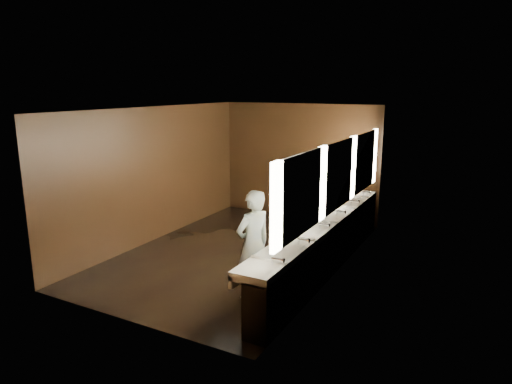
% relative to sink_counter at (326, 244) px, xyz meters
% --- Properties ---
extents(floor, '(6.00, 6.00, 0.00)m').
position_rel_sink_counter_xyz_m(floor, '(-1.79, -0.00, -0.50)').
color(floor, black).
rests_on(floor, ground).
extents(ceiling, '(4.00, 6.00, 0.02)m').
position_rel_sink_counter_xyz_m(ceiling, '(-1.79, -0.00, 2.30)').
color(ceiling, '#2D2D2B').
rests_on(ceiling, wall_back).
extents(wall_back, '(4.00, 0.02, 2.80)m').
position_rel_sink_counter_xyz_m(wall_back, '(-1.79, 3.00, 0.90)').
color(wall_back, black).
rests_on(wall_back, floor).
extents(wall_front, '(4.00, 0.02, 2.80)m').
position_rel_sink_counter_xyz_m(wall_front, '(-1.79, -3.00, 0.90)').
color(wall_front, black).
rests_on(wall_front, floor).
extents(wall_left, '(0.02, 6.00, 2.80)m').
position_rel_sink_counter_xyz_m(wall_left, '(-3.79, -0.00, 0.90)').
color(wall_left, black).
rests_on(wall_left, floor).
extents(wall_right, '(0.02, 6.00, 2.80)m').
position_rel_sink_counter_xyz_m(wall_right, '(0.21, -0.00, 0.90)').
color(wall_right, black).
rests_on(wall_right, floor).
extents(sink_counter, '(0.55, 5.40, 1.01)m').
position_rel_sink_counter_xyz_m(sink_counter, '(0.00, 0.00, 0.00)').
color(sink_counter, black).
rests_on(sink_counter, floor).
extents(mirror_band, '(0.06, 5.03, 1.15)m').
position_rel_sink_counter_xyz_m(mirror_band, '(0.19, -0.00, 1.25)').
color(mirror_band, white).
rests_on(mirror_band, wall_right).
extents(person, '(0.62, 0.73, 1.70)m').
position_rel_sink_counter_xyz_m(person, '(-0.63, -1.50, 0.36)').
color(person, '#8AAACD').
rests_on(person, floor).
extents(trash_bin, '(0.39, 0.39, 0.54)m').
position_rel_sink_counter_xyz_m(trash_bin, '(-0.22, -1.79, -0.23)').
color(trash_bin, black).
rests_on(trash_bin, floor).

